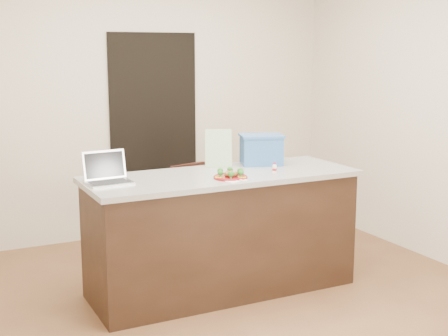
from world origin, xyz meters
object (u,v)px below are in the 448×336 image
yogurt_bottle (275,168)px  laptop (107,174)px  chair (192,206)px  island (222,232)px  blue_box (261,149)px  napkin (233,180)px  plate (230,177)px

yogurt_bottle → laptop: laptop is taller
yogurt_bottle → chair: bearing=106.4°
island → blue_box: blue_box is taller
napkin → blue_box: 0.68m
yogurt_bottle → plate: bearing=-173.7°
plate → blue_box: bearing=38.8°
yogurt_bottle → laptop: bearing=170.2°
blue_box → chair: 0.89m
chair → island: bearing=-112.3°
blue_box → napkin: bearing=-119.5°
napkin → chair: 1.14m
laptop → chair: bearing=32.9°
plate → napkin: (-0.02, -0.07, -0.01)m
plate → chair: (0.12, 0.98, -0.45)m
laptop → plate: bearing=-20.9°
napkin → laptop: bearing=158.5°
island → yogurt_bottle: 0.63m
yogurt_bottle → blue_box: 0.36m
yogurt_bottle → chair: (-0.27, 0.93, -0.47)m
island → plate: (-0.02, -0.18, 0.47)m
napkin → blue_box: (0.49, 0.45, 0.12)m
napkin → island: bearing=82.1°
plate → laptop: bearing=162.9°
napkin → blue_box: size_ratio=0.37×
napkin → chair: (0.14, 1.04, -0.45)m
laptop → blue_box: bearing=1.5°
plate → napkin: 0.07m
blue_box → chair: (-0.35, 0.59, -0.57)m
blue_box → chair: bearing=138.7°
blue_box → yogurt_bottle: bearing=-84.8°
plate → yogurt_bottle: yogurt_bottle is taller
plate → blue_box: 0.62m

